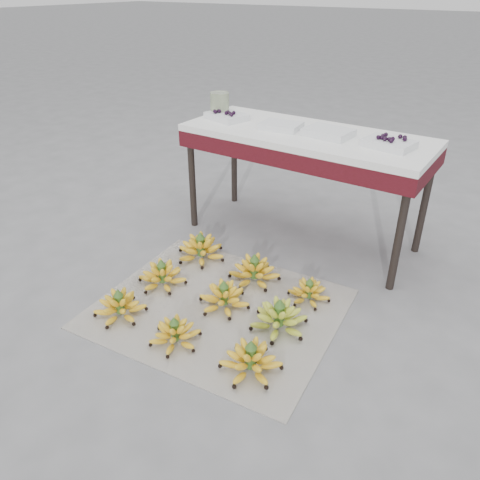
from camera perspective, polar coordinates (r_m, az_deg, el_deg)
The scene contains 17 objects.
ground at distance 2.62m, azimuth -3.91°, elevation -7.46°, with size 60.00×60.00×0.00m, color slate.
newspaper_mat at distance 2.56m, azimuth -2.65°, elevation -8.31°, with size 1.25×1.05×0.01m, color white.
bunch_front_left at distance 2.55m, azimuth -14.43°, elevation -7.83°, with size 0.34×0.34×0.17m.
bunch_front_center at distance 2.33m, azimuth -7.91°, elevation -11.25°, with size 0.30×0.30×0.15m.
bunch_front_right at distance 2.17m, azimuth 1.33°, elevation -14.45°, with size 0.35×0.35×0.17m.
bunch_mid_left at distance 2.75m, azimuth -9.46°, elevation -4.31°, with size 0.33×0.33×0.17m.
bunch_mid_center at distance 2.54m, azimuth -1.95°, elevation -7.03°, with size 0.31×0.31×0.17m.
bunch_mid_right at distance 2.40m, azimuth 4.79°, elevation -9.48°, with size 0.36×0.36×0.18m.
bunch_back_left at distance 2.96m, azimuth -4.80°, elevation -1.13°, with size 0.32×0.32×0.19m.
bunch_back_center at distance 2.74m, azimuth 1.76°, elevation -3.84°, with size 0.37×0.37×0.18m.
bunch_back_right at distance 2.62m, azimuth 8.39°, elevation -6.31°, with size 0.28×0.28×0.14m.
vendor_table at distance 3.01m, azimuth 7.99°, elevation 11.38°, with size 1.54×0.62×0.74m.
tray_far_left at distance 3.23m, azimuth -1.66°, elevation 14.87°, with size 0.30×0.25×0.07m.
tray_left at distance 3.02m, azimuth 5.01°, elevation 13.69°, with size 0.26×0.20×0.04m.
tray_right at distance 2.91m, azimuth 10.73°, elevation 12.77°, with size 0.29×0.22×0.04m.
tray_far_right at distance 2.79m, azimuth 17.71°, elevation 11.19°, with size 0.29×0.23×0.07m.
glass_jar at distance 3.30m, azimuth -2.49°, elevation 16.17°, with size 0.13×0.13×0.16m, color beige.
Camera 1 is at (1.31, -1.65, 1.56)m, focal length 35.00 mm.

